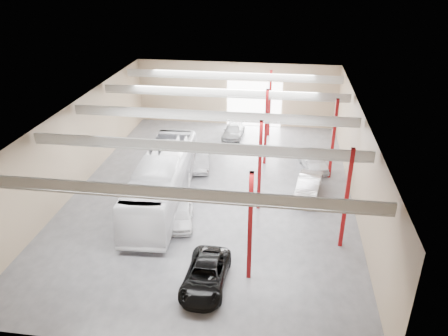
% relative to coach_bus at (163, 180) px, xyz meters
% --- Properties ---
extents(depot_shell, '(22.12, 32.12, 7.06)m').
position_rel_coach_bus_xyz_m(depot_shell, '(3.63, 2.71, 3.05)').
color(depot_shell, '#4B4B50').
rests_on(depot_shell, ground).
extents(coach_bus, '(3.98, 13.99, 3.85)m').
position_rel_coach_bus_xyz_m(coach_bus, '(0.00, 0.00, 0.00)').
color(coach_bus, white).
rests_on(coach_bus, ground).
extents(black_sedan, '(2.47, 5.17, 1.42)m').
position_rel_coach_bus_xyz_m(black_sedan, '(4.90, -8.84, -1.21)').
color(black_sedan, black).
rests_on(black_sedan, ground).
extents(car_row_a, '(2.32, 4.25, 1.37)m').
position_rel_coach_bus_xyz_m(car_row_a, '(2.06, -2.70, -1.24)').
color(car_row_a, white).
rests_on(car_row_a, ground).
extents(car_row_b, '(2.59, 5.07, 1.59)m').
position_rel_coach_bus_xyz_m(car_row_b, '(1.50, 6.73, -1.13)').
color(car_row_b, '#A2A1A6').
rests_on(car_row_b, ground).
extents(car_row_c, '(2.18, 4.86, 1.38)m').
position_rel_coach_bus_xyz_m(car_row_c, '(3.69, 14.23, -1.24)').
color(car_row_c, gray).
rests_on(car_row_c, ground).
extents(car_right_near, '(2.57, 5.13, 1.62)m').
position_rel_coach_bus_xyz_m(car_right_near, '(11.09, 2.65, -1.12)').
color(car_right_near, silver).
rests_on(car_right_near, ground).
extents(car_right_far, '(2.99, 4.88, 1.55)m').
position_rel_coach_bus_xyz_m(car_right_far, '(11.68, 7.85, -1.15)').
color(car_right_far, silver).
rests_on(car_right_far, ground).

